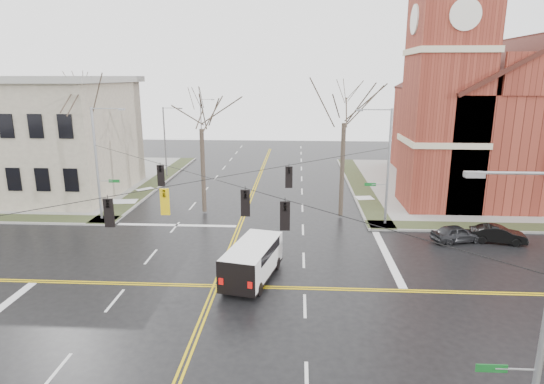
# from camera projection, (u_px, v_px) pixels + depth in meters

# --- Properties ---
(ground) EXTENTS (120.00, 120.00, 0.00)m
(ground) POSITION_uv_depth(u_px,v_px,m) (216.00, 286.00, 25.59)
(ground) COLOR black
(ground) RESTS_ON ground
(sidewalks) EXTENTS (80.00, 80.00, 0.17)m
(sidewalks) POSITION_uv_depth(u_px,v_px,m) (216.00, 285.00, 25.57)
(sidewalks) COLOR gray
(sidewalks) RESTS_ON ground
(road_markings) EXTENTS (100.00, 100.00, 0.01)m
(road_markings) POSITION_uv_depth(u_px,v_px,m) (216.00, 286.00, 25.59)
(road_markings) COLOR gold
(road_markings) RESTS_ON ground
(church) EXTENTS (24.28, 27.48, 27.50)m
(church) POSITION_uv_depth(u_px,v_px,m) (498.00, 107.00, 46.09)
(church) COLOR maroon
(church) RESTS_ON ground
(civic_building_a) EXTENTS (18.00, 14.00, 11.00)m
(civic_building_a) POSITION_uv_depth(u_px,v_px,m) (29.00, 139.00, 44.81)
(civic_building_a) COLOR gray
(civic_building_a) RESTS_ON ground
(signal_pole_ne) EXTENTS (2.75, 0.22, 9.00)m
(signal_pole_ne) POSITION_uv_depth(u_px,v_px,m) (386.00, 164.00, 34.86)
(signal_pole_ne) COLOR gray
(signal_pole_ne) RESTS_ON ground
(signal_pole_nw) EXTENTS (2.75, 0.22, 9.00)m
(signal_pole_nw) POSITION_uv_depth(u_px,v_px,m) (99.00, 161.00, 36.12)
(signal_pole_nw) COLOR gray
(signal_pole_nw) RESTS_ON ground
(signal_pole_se) EXTENTS (2.75, 0.22, 9.00)m
(signal_pole_se) POSITION_uv_depth(u_px,v_px,m) (540.00, 318.00, 12.61)
(signal_pole_se) COLOR gray
(signal_pole_se) RESTS_ON ground
(span_wires) EXTENTS (23.02, 23.02, 0.03)m
(span_wires) POSITION_uv_depth(u_px,v_px,m) (212.00, 179.00, 24.06)
(span_wires) COLOR black
(span_wires) RESTS_ON ground
(traffic_signals) EXTENTS (8.21, 8.26, 1.30)m
(traffic_signals) POSITION_uv_depth(u_px,v_px,m) (210.00, 196.00, 23.60)
(traffic_signals) COLOR black
(traffic_signals) RESTS_ON ground
(streetlight_north_a) EXTENTS (2.30, 0.20, 8.00)m
(streetlight_north_a) POSITION_uv_depth(u_px,v_px,m) (166.00, 139.00, 52.17)
(streetlight_north_a) COLOR gray
(streetlight_north_a) RESTS_ON ground
(streetlight_north_b) EXTENTS (2.30, 0.20, 8.00)m
(streetlight_north_b) POSITION_uv_depth(u_px,v_px,m) (202.00, 122.00, 71.51)
(streetlight_north_b) COLOR gray
(streetlight_north_b) RESTS_ON ground
(cargo_van) EXTENTS (3.34, 5.88, 2.11)m
(cargo_van) POSITION_uv_depth(u_px,v_px,m) (254.00, 258.00, 26.34)
(cargo_van) COLOR white
(cargo_van) RESTS_ON ground
(parked_car_a) EXTENTS (3.88, 2.39, 1.23)m
(parked_car_a) POSITION_uv_depth(u_px,v_px,m) (457.00, 234.00, 32.27)
(parked_car_a) COLOR black
(parked_car_a) RESTS_ON ground
(parked_car_b) EXTENTS (3.90, 1.96, 1.23)m
(parked_car_b) POSITION_uv_depth(u_px,v_px,m) (498.00, 234.00, 32.15)
(parked_car_b) COLOR black
(parked_car_b) RESTS_ON ground
(tree_nw_far) EXTENTS (4.00, 4.00, 12.48)m
(tree_nw_far) POSITION_uv_depth(u_px,v_px,m) (76.00, 107.00, 37.13)
(tree_nw_far) COLOR #352922
(tree_nw_far) RESTS_ON ground
(tree_nw_near) EXTENTS (4.00, 4.00, 10.65)m
(tree_nw_near) POSITION_uv_depth(u_px,v_px,m) (201.00, 123.00, 37.37)
(tree_nw_near) COLOR #352922
(tree_nw_near) RESTS_ON ground
(tree_ne) EXTENTS (4.00, 4.00, 11.56)m
(tree_ne) POSITION_uv_depth(u_px,v_px,m) (344.00, 117.00, 35.98)
(tree_ne) COLOR #352922
(tree_ne) RESTS_ON ground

